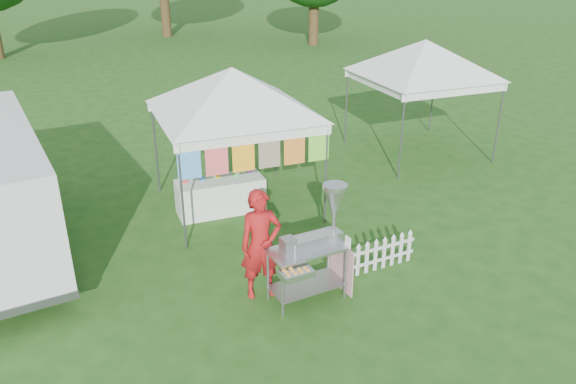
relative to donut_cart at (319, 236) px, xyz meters
name	(u,v)px	position (x,y,z in m)	size (l,w,h in m)	color
ground	(299,291)	(-0.22, 0.22, -1.10)	(120.00, 120.00, 0.00)	#1D4915
canopy_main	(232,68)	(-0.22, 3.71, 1.89)	(4.24, 4.24, 3.45)	#59595E
canopy_right	(426,40)	(5.28, 5.21, 1.89)	(4.24, 4.24, 3.45)	#59595E
donut_cart	(319,236)	(0.00, 0.00, 0.00)	(1.34, 1.05, 1.87)	gray
vendor	(261,245)	(-0.81, 0.38, -0.19)	(0.66, 0.44, 1.82)	maroon
picket_fence	(384,254)	(1.42, 0.35, -0.81)	(1.26, 0.14, 0.56)	silver
display_table	(221,196)	(-0.61, 3.59, -0.73)	(1.80, 0.70, 0.73)	white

